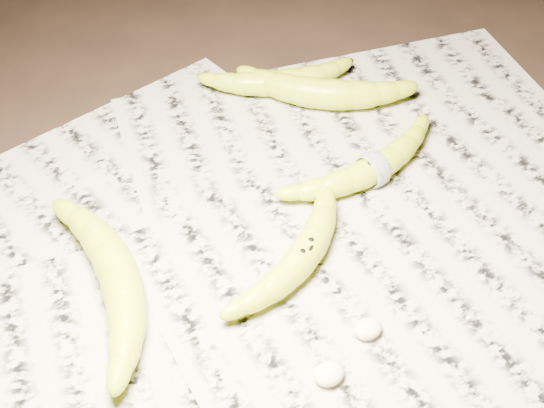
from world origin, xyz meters
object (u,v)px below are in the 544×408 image
banana_center (305,252)px  banana_upper_b (323,91)px  banana_left_b (119,275)px  banana_upper_a (279,80)px  banana_taped (373,167)px

banana_center → banana_upper_b: size_ratio=0.95×
banana_left_b → banana_upper_b: banana_left_b is taller
banana_left_b → banana_upper_a: 0.37m
banana_center → banana_taped: 0.15m
banana_center → banana_upper_a: size_ratio=1.07×
banana_taped → banana_upper_a: 0.20m
banana_left_b → banana_upper_b: size_ratio=1.10×
banana_upper_a → banana_center: bearing=-95.3°
banana_left_b → banana_taped: size_ratio=1.08×
banana_taped → banana_upper_b: (0.02, 0.15, 0.00)m
banana_center → banana_taped: (0.14, 0.07, -0.00)m
banana_left_b → banana_upper_a: size_ratio=1.24×
banana_left_b → banana_center: 0.19m
banana_center → banana_upper_a: same height
banana_left_b → banana_taped: (0.31, 0.01, -0.00)m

